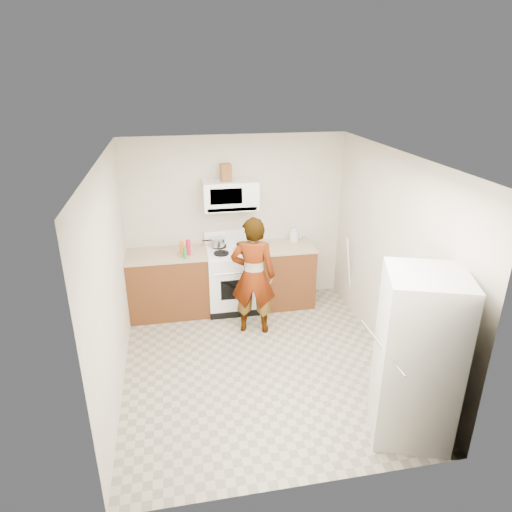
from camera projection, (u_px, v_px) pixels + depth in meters
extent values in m
plane|color=gray|center=(259.00, 363.00, 5.56)|extent=(3.60, 3.60, 0.00)
cube|color=beige|center=(236.00, 221.00, 6.71)|extent=(3.20, 0.02, 2.50)
cube|color=beige|center=(392.00, 260.00, 5.36)|extent=(0.02, 3.60, 2.50)
cube|color=brown|center=(169.00, 285.00, 6.56)|extent=(1.12, 0.62, 0.90)
cube|color=tan|center=(166.00, 255.00, 6.39)|extent=(1.14, 0.64, 0.03)
cube|color=brown|center=(284.00, 275.00, 6.86)|extent=(0.80, 0.62, 0.90)
cube|color=tan|center=(285.00, 246.00, 6.68)|extent=(0.82, 0.64, 0.03)
cube|color=white|center=(233.00, 280.00, 6.71)|extent=(0.76, 0.65, 0.90)
cube|color=white|center=(233.00, 251.00, 6.54)|extent=(0.76, 0.62, 0.03)
cube|color=white|center=(230.00, 236.00, 6.75)|extent=(0.76, 0.08, 0.20)
cube|color=white|center=(230.00, 195.00, 6.36)|extent=(0.76, 0.38, 0.40)
imported|color=tan|center=(253.00, 276.00, 5.98)|extent=(0.67, 0.53, 1.62)
cube|color=silver|center=(417.00, 357.00, 4.23)|extent=(0.89, 0.89, 1.70)
cylinder|color=silver|center=(294.00, 236.00, 6.82)|extent=(0.16, 0.16, 0.16)
cube|color=brown|center=(226.00, 173.00, 6.21)|extent=(0.16, 0.16, 0.24)
cylinder|color=#B4B4B8|center=(218.00, 242.00, 6.59)|extent=(0.23, 0.23, 0.11)
cube|color=white|center=(243.00, 250.00, 6.46)|extent=(0.29, 0.24, 0.05)
cylinder|color=red|center=(188.00, 247.00, 6.29)|extent=(0.07, 0.07, 0.22)
cylinder|color=#D26217|center=(182.00, 248.00, 6.34)|extent=(0.08, 0.08, 0.18)
cylinder|color=#188627|center=(185.00, 253.00, 6.19)|extent=(0.06, 0.06, 0.16)
cylinder|color=white|center=(185.00, 254.00, 6.35)|extent=(0.29, 0.29, 0.01)
cylinder|color=white|center=(349.00, 273.00, 6.65)|extent=(0.23, 0.14, 1.13)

